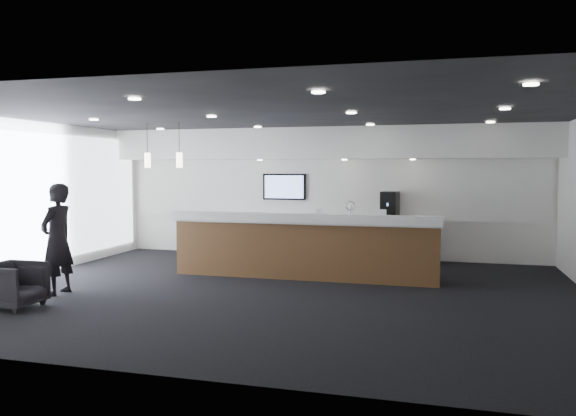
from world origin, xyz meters
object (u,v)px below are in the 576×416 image
(service_counter, at_px, (304,247))
(armchair, at_px, (14,285))
(coffee_machine, at_px, (390,205))
(lounge_guest, at_px, (57,239))

(service_counter, distance_m, armchair, 5.02)
(armchair, bearing_deg, coffee_machine, -41.99)
(service_counter, xyz_separation_m, lounge_guest, (-3.61, -2.48, 0.34))
(service_counter, bearing_deg, coffee_machine, 58.89)
(coffee_machine, relative_size, lounge_guest, 0.34)
(service_counter, relative_size, lounge_guest, 2.78)
(lounge_guest, bearing_deg, coffee_machine, 134.57)
(armchair, distance_m, lounge_guest, 1.14)
(coffee_machine, bearing_deg, armchair, -122.14)
(armchair, relative_size, lounge_guest, 0.41)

